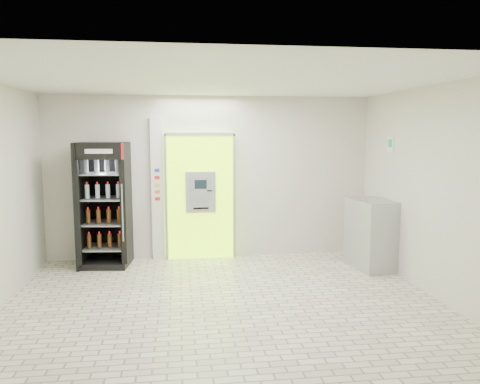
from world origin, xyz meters
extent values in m
plane|color=beige|center=(0.00, 0.00, 0.00)|extent=(6.00, 6.00, 0.00)
plane|color=beige|center=(0.00, 2.50, 1.50)|extent=(6.00, 0.00, 6.00)
plane|color=beige|center=(0.00, -2.50, 1.50)|extent=(6.00, 0.00, 6.00)
plane|color=beige|center=(3.00, 0.00, 1.50)|extent=(0.00, 5.00, 5.00)
plane|color=white|center=(0.00, 0.00, 3.00)|extent=(6.00, 6.00, 0.00)
cube|color=#A3F70C|center=(-0.20, 2.43, 1.15)|extent=(1.20, 0.12, 2.30)
cube|color=gray|center=(-0.20, 2.36, 2.30)|extent=(1.28, 0.04, 0.06)
cube|color=gray|center=(-0.83, 2.36, 1.15)|extent=(0.04, 0.04, 2.30)
cube|color=gray|center=(0.43, 2.36, 1.15)|extent=(0.04, 0.04, 2.30)
cube|color=black|center=(-0.10, 2.38, 0.50)|extent=(0.62, 0.01, 0.67)
cube|color=black|center=(-0.54, 2.38, 1.98)|extent=(0.22, 0.01, 0.18)
cube|color=#9EA0A5|center=(-0.20, 2.32, 1.25)|extent=(0.55, 0.12, 0.75)
cube|color=black|center=(-0.20, 2.25, 1.40)|extent=(0.22, 0.01, 0.16)
cube|color=gray|center=(-0.20, 2.25, 1.12)|extent=(0.16, 0.01, 0.12)
cube|color=black|center=(-0.04, 2.25, 1.28)|extent=(0.09, 0.01, 0.02)
cube|color=black|center=(-0.20, 2.25, 0.96)|extent=(0.28, 0.01, 0.03)
cube|color=silver|center=(-0.98, 2.45, 1.30)|extent=(0.22, 0.10, 2.60)
cube|color=#193FB2|center=(-0.98, 2.40, 1.65)|extent=(0.09, 0.01, 0.06)
cube|color=red|center=(-0.98, 2.40, 1.52)|extent=(0.09, 0.01, 0.06)
cube|color=yellow|center=(-0.98, 2.40, 1.39)|extent=(0.09, 0.01, 0.06)
cube|color=orange|center=(-0.98, 2.40, 1.26)|extent=(0.09, 0.01, 0.06)
cube|color=red|center=(-0.98, 2.40, 1.13)|extent=(0.09, 0.01, 0.06)
cube|color=black|center=(-1.89, 2.12, 1.08)|extent=(0.88, 0.82, 2.16)
cube|color=black|center=(-1.89, 2.46, 1.08)|extent=(0.81, 0.14, 2.16)
cube|color=#B4090D|center=(-1.89, 1.76, 2.02)|extent=(0.79, 0.09, 0.26)
cube|color=white|center=(-1.89, 1.75, 2.02)|extent=(0.45, 0.05, 0.08)
cube|color=black|center=(-1.89, 2.12, 0.05)|extent=(0.88, 0.82, 0.11)
cylinder|color=gray|center=(-1.53, 1.73, 1.00)|extent=(0.03, 0.03, 0.97)
cube|color=gray|center=(-1.89, 2.12, 0.32)|extent=(0.75, 0.70, 0.02)
cube|color=gray|center=(-1.89, 2.12, 0.76)|extent=(0.75, 0.70, 0.02)
cube|color=gray|center=(-1.89, 2.12, 1.19)|extent=(0.75, 0.70, 0.02)
cube|color=gray|center=(-1.89, 2.12, 1.62)|extent=(0.75, 0.70, 0.02)
cube|color=#9EA0A5|center=(2.69, 1.36, 0.59)|extent=(0.71, 0.96, 1.19)
cube|color=gray|center=(2.39, 1.36, 0.65)|extent=(0.12, 0.87, 0.01)
cube|color=white|center=(2.99, 1.40, 2.12)|extent=(0.02, 0.22, 0.26)
cube|color=#0D904B|center=(2.98, 1.40, 2.15)|extent=(0.00, 0.14, 0.14)
camera|label=1|loc=(-0.58, -6.16, 2.33)|focal=35.00mm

